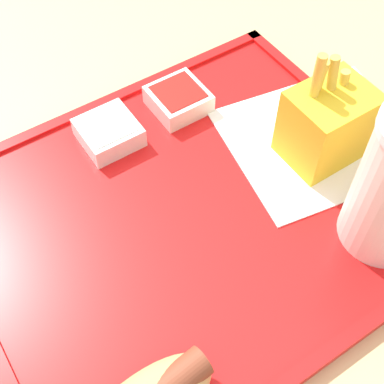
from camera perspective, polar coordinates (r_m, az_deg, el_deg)
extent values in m
cube|color=tan|center=(0.82, -0.22, -15.01)|extent=(1.48, 0.81, 0.71)
cube|color=red|center=(0.49, 0.00, -2.42)|extent=(0.40, 0.34, 0.01)
cube|color=red|center=(0.58, -9.23, 9.49)|extent=(0.40, 0.01, 0.00)
cube|color=red|center=(0.43, 12.85, -17.32)|extent=(0.40, 0.01, 0.00)
cube|color=red|center=(0.57, 16.75, 7.18)|extent=(0.01, 0.34, 0.00)
cube|color=white|center=(0.55, 13.51, 5.64)|extent=(0.20, 0.18, 0.00)
cube|color=gold|center=(0.51, 14.17, 6.91)|extent=(0.07, 0.06, 0.08)
cylinder|color=gold|center=(0.49, 14.58, 10.58)|extent=(0.02, 0.02, 0.07)
cylinder|color=gold|center=(0.51, 15.57, 9.75)|extent=(0.01, 0.02, 0.06)
cylinder|color=gold|center=(0.49, 13.06, 10.55)|extent=(0.01, 0.02, 0.07)
cylinder|color=gold|center=(0.48, 12.82, 10.08)|extent=(0.01, 0.01, 0.09)
cube|color=silver|center=(0.53, -8.86, 6.28)|extent=(0.05, 0.05, 0.02)
cube|color=white|center=(0.53, -9.00, 7.02)|extent=(0.04, 0.04, 0.00)
cube|color=silver|center=(0.56, -1.46, 9.83)|extent=(0.05, 0.05, 0.02)
cube|color=#B21914|center=(0.55, -1.48, 10.59)|extent=(0.04, 0.04, 0.00)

